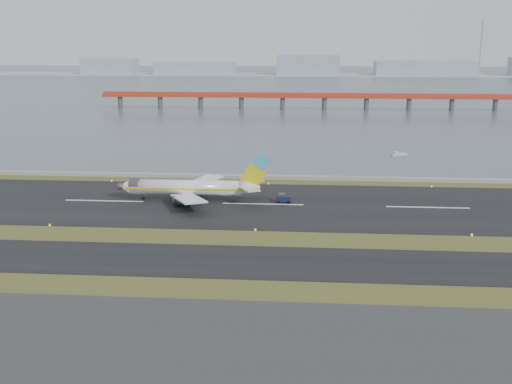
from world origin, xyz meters
TOP-DOWN VIEW (x-y plane):
  - ground at (0.00, 0.00)m, footprint 1000.00×1000.00m
  - apron_strip at (0.00, -55.00)m, footprint 1000.00×50.00m
  - taxiway_strip at (0.00, -12.00)m, footprint 1000.00×18.00m
  - runway_strip at (0.00, 30.00)m, footprint 1000.00×45.00m
  - seawall at (0.00, 60.00)m, footprint 1000.00×2.50m
  - bay_water at (0.00, 460.00)m, footprint 1400.00×800.00m
  - red_pier at (20.00, 250.00)m, footprint 260.00×5.00m
  - far_shoreline at (13.62, 620.00)m, footprint 1400.00×80.00m
  - airliner at (-18.02, 31.88)m, footprint 38.52×32.89m
  - pushback_tug at (4.95, 32.07)m, footprint 3.67×2.20m
  - workboat_near at (42.55, 101.91)m, footprint 6.34×4.26m

SIDE VIEW (x-z plane):
  - ground at x=0.00m, z-range 0.00..0.00m
  - bay_water at x=0.00m, z-range -0.65..0.65m
  - apron_strip at x=0.00m, z-range 0.00..0.10m
  - taxiway_strip at x=0.00m, z-range 0.00..0.10m
  - runway_strip at x=0.00m, z-range 0.00..0.10m
  - workboat_near at x=42.55m, z-range -0.27..1.21m
  - seawall at x=0.00m, z-range 0.00..1.00m
  - pushback_tug at x=4.95m, z-range -0.03..2.30m
  - airliner at x=-18.02m, z-range -2.94..9.86m
  - far_shoreline at x=13.62m, z-range -24.18..36.32m
  - red_pier at x=20.00m, z-range 2.18..12.38m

